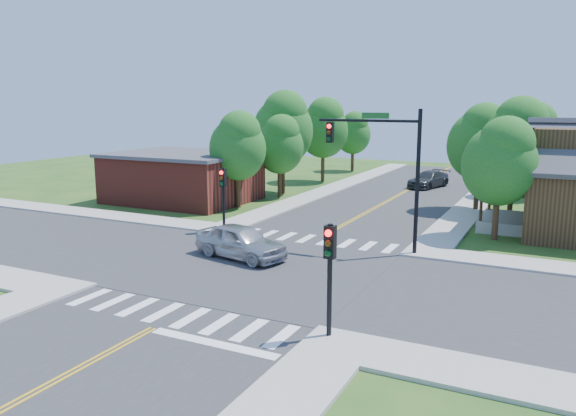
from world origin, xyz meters
The scene contains 25 objects.
ground centered at (0.00, 0.00, 0.00)m, with size 100.00×100.00×0.00m, color #214C17.
road_ns centered at (0.00, 0.00, 0.02)m, with size 10.00×90.00×0.04m, color #2D2D30.
road_ew centered at (0.00, 0.00, 0.03)m, with size 90.00×10.00×0.04m, color #2D2D30.
intersection_patch centered at (0.00, 0.00, 0.00)m, with size 10.20×10.20×0.06m, color #2D2D30.
sidewalk_nw centered at (-15.82, 15.82, 0.07)m, with size 40.00×40.00×0.14m.
crosswalk_north centered at (0.00, 6.20, 0.05)m, with size 8.85×2.00×0.01m.
crosswalk_south centered at (0.00, -6.20, 0.05)m, with size 8.85×2.00×0.01m.
centerline centered at (0.00, 0.00, 0.05)m, with size 0.30×90.00×0.01m.
stop_bar centered at (2.50, -7.60, 0.00)m, with size 4.60×0.45×0.09m, color white.
signal_mast_ne centered at (3.91, 5.59, 4.85)m, with size 5.30×0.42×7.20m.
signal_pole_se centered at (5.60, -5.62, 2.66)m, with size 0.34×0.42×3.80m.
signal_pole_nw centered at (-5.60, 5.58, 2.66)m, with size 0.34×0.42×3.80m.
building_nw centered at (-14.20, 13.20, 1.88)m, with size 10.40×8.40×3.73m.
tree_e_a centered at (8.85, 10.72, 4.46)m, with size 4.01×3.81×6.81m.
tree_e_b centered at (8.97, 18.20, 5.19)m, with size 4.66×4.43×7.93m.
tree_e_c centered at (9.40, 26.26, 4.95)m, with size 4.45×4.23×7.56m.
tree_e_d centered at (9.20, 35.01, 4.39)m, with size 3.94×3.75×6.70m.
tree_w_a centered at (-8.87, 12.67, 4.55)m, with size 4.09×3.89×6.95m.
tree_w_b centered at (-8.84, 19.71, 5.56)m, with size 5.00×4.75×8.49m.
tree_w_c centered at (-8.62, 27.64, 5.24)m, with size 4.71×4.47×8.00m.
tree_w_d centered at (-8.97, 36.86, 4.29)m, with size 3.86×3.66×6.55m.
tree_house centered at (6.67, 19.02, 4.91)m, with size 4.41×4.19×7.50m.
tree_bldg centered at (-8.32, 18.09, 4.33)m, with size 3.89×3.69×6.61m.
car_silver centered at (-1.81, 1.21, 0.83)m, with size 5.20×2.99×1.66m, color #B0B3B8.
car_dgrey centered at (1.22, 28.29, 0.72)m, with size 3.32×5.32×1.44m, color #2F3234.
Camera 1 is at (11.97, -21.38, 7.52)m, focal length 35.00 mm.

